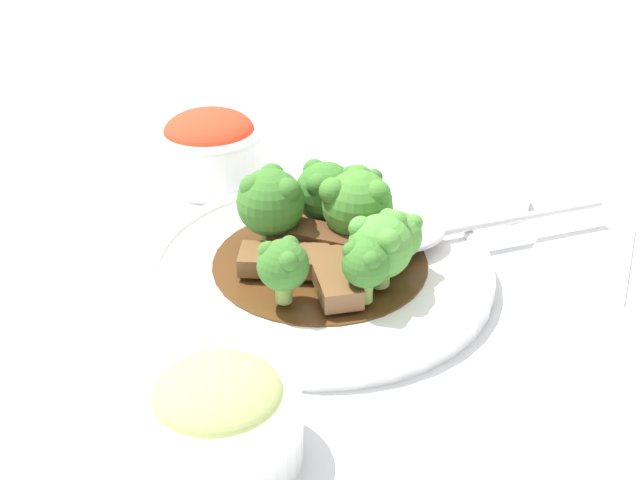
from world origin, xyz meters
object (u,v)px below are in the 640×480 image
at_px(broccoli_floret_0, 397,235).
at_px(broccoli_floret_5, 270,201).
at_px(broccoli_floret_2, 358,203).
at_px(side_bowl_appetizer, 219,416).
at_px(main_plate, 320,268).
at_px(beef_strip_2, 314,238).
at_px(serving_spoon, 417,233).
at_px(sauce_dish, 489,198).
at_px(broccoli_floret_1, 380,245).
at_px(broccoli_floret_6, 360,189).
at_px(beef_strip_1, 284,260).
at_px(side_bowl_kimchi, 210,147).
at_px(broccoli_floret_7, 284,265).
at_px(broccoli_floret_3, 326,191).
at_px(beef_strip_0, 334,278).
at_px(broccoli_floret_4, 366,264).

bearing_deg(broccoli_floret_0, broccoli_floret_5, -87.54).
height_order(broccoli_floret_2, side_bowl_appetizer, broccoli_floret_2).
bearing_deg(main_plate, beef_strip_2, -140.60).
bearing_deg(main_plate, serving_spoon, 132.85).
xyz_separation_m(side_bowl_appetizer, sauce_dish, (-0.35, 0.06, -0.02)).
xyz_separation_m(broccoli_floret_0, broccoli_floret_2, (-0.02, -0.04, 0.01)).
distance_m(broccoli_floret_1, broccoli_floret_6, 0.09).
bearing_deg(broccoli_floret_1, beef_strip_1, -83.16).
xyz_separation_m(beef_strip_2, side_bowl_appetizer, (0.20, 0.03, 0.00)).
height_order(beef_strip_1, side_bowl_kimchi, side_bowl_kimchi).
xyz_separation_m(broccoli_floret_5, serving_spoon, (-0.04, 0.10, -0.03)).
bearing_deg(broccoli_floret_7, side_bowl_kimchi, -137.92).
bearing_deg(broccoli_floret_5, broccoli_floret_1, 76.31).
relative_size(broccoli_floret_3, broccoli_floret_6, 1.06).
bearing_deg(broccoli_floret_2, broccoli_floret_0, 60.03).
distance_m(main_plate, broccoli_floret_2, 0.05).
relative_size(broccoli_floret_3, serving_spoon, 0.29).
xyz_separation_m(beef_strip_0, broccoli_floret_6, (-0.09, -0.02, 0.02)).
distance_m(main_plate, beef_strip_1, 0.03).
bearing_deg(broccoli_floret_1, broccoli_floret_2, -143.74).
bearing_deg(beef_strip_0, sauce_dish, 162.79).
bearing_deg(broccoli_floret_1, broccoli_floret_3, -133.67).
relative_size(main_plate, beef_strip_0, 3.77).
height_order(main_plate, broccoli_floret_5, broccoli_floret_5).
xyz_separation_m(broccoli_floret_0, broccoli_floret_6, (-0.05, -0.05, 0.00)).
relative_size(main_plate, side_bowl_kimchi, 2.53).
relative_size(beef_strip_2, broccoli_floret_1, 1.27).
xyz_separation_m(broccoli_floret_0, side_bowl_kimchi, (-0.10, -0.21, -0.01)).
xyz_separation_m(beef_strip_1, sauce_dish, (-0.19, 0.10, -0.02)).
xyz_separation_m(broccoli_floret_5, broccoli_floret_6, (-0.05, 0.05, -0.00)).
height_order(main_plate, serving_spoon, serving_spoon).
distance_m(main_plate, side_bowl_kimchi, 0.19).
xyz_separation_m(broccoli_floret_7, serving_spoon, (-0.11, 0.05, -0.02)).
height_order(broccoli_floret_4, broccoli_floret_5, broccoli_floret_5).
relative_size(beef_strip_0, beef_strip_1, 0.97).
relative_size(beef_strip_0, side_bowl_kimchi, 0.67).
relative_size(broccoli_floret_0, serving_spoon, 0.25).
height_order(beef_strip_0, broccoli_floret_3, broccoli_floret_3).
bearing_deg(broccoli_floret_2, sauce_dish, 151.59).
height_order(broccoli_floret_6, serving_spoon, broccoli_floret_6).
relative_size(main_plate, broccoli_floret_7, 5.54).
relative_size(serving_spoon, side_bowl_appetizer, 1.87).
distance_m(broccoli_floret_1, broccoli_floret_4, 0.02).
height_order(broccoli_floret_7, serving_spoon, broccoli_floret_7).
bearing_deg(broccoli_floret_0, broccoli_floret_7, -36.29).
bearing_deg(beef_strip_2, main_plate, 39.40).
relative_size(beef_strip_0, broccoli_floret_6, 1.45).
distance_m(broccoli_floret_5, side_bowl_kimchi, 0.16).
distance_m(main_plate, serving_spoon, 0.08).
relative_size(beef_strip_2, broccoli_floret_5, 1.16).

